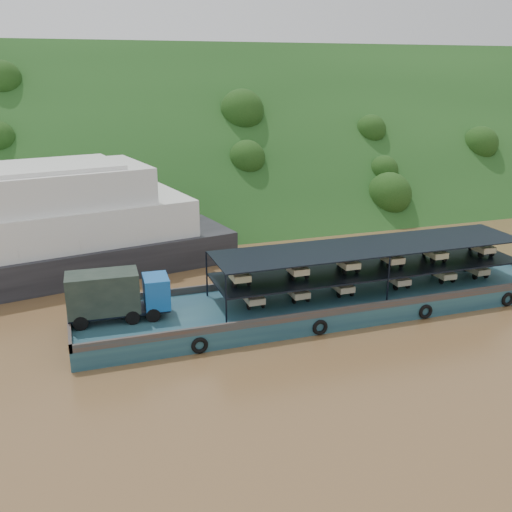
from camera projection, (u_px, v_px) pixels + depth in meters
name	position (u px, v px, depth m)	size (l,w,h in m)	color
ground	(295.00, 307.00, 41.56)	(160.00, 160.00, 0.00)	brown
hillside	(190.00, 203.00, 73.99)	(140.00, 28.00, 28.00)	#143513
cargo_barge	(312.00, 298.00, 40.32)	(35.00, 7.18, 4.54)	#133043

